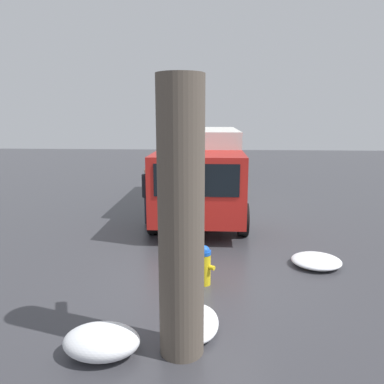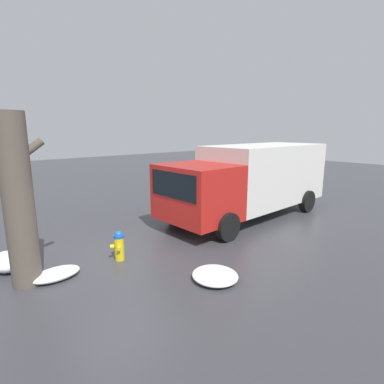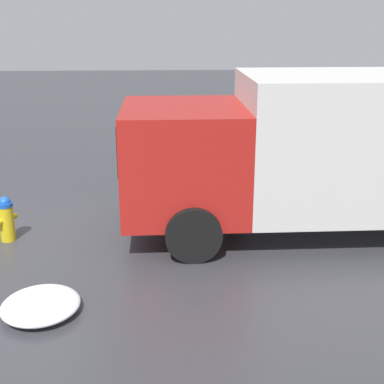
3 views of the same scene
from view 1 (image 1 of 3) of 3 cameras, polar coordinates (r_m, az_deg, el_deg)
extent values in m
plane|color=#38383D|center=(7.59, 1.85, -13.84)|extent=(60.00, 60.00, 0.00)
cylinder|color=yellow|center=(7.46, 1.87, -11.69)|extent=(0.25, 0.25, 0.62)
cylinder|color=blue|center=(7.33, 1.88, -9.21)|extent=(0.27, 0.27, 0.07)
sphere|color=blue|center=(7.32, 1.88, -8.95)|extent=(0.21, 0.21, 0.21)
cylinder|color=yellow|center=(7.29, 1.12, -11.62)|extent=(0.14, 0.15, 0.11)
cylinder|color=yellow|center=(7.35, 3.06, -11.45)|extent=(0.13, 0.13, 0.09)
cylinder|color=yellow|center=(7.52, 0.71, -10.89)|extent=(0.13, 0.13, 0.09)
cylinder|color=brown|center=(4.92, -1.67, -4.64)|extent=(0.61, 0.61, 3.76)
cylinder|color=brown|center=(5.01, -1.45, 7.89)|extent=(0.70, 0.17, 0.56)
cube|color=red|center=(10.11, 0.94, 0.74)|extent=(2.09, 2.49, 1.82)
cube|color=black|center=(9.01, 0.68, 1.77)|extent=(0.04, 2.08, 0.80)
cube|color=silver|center=(13.80, 1.58, 4.71)|extent=(5.49, 2.51, 2.33)
cylinder|color=black|center=(10.44, 7.78, -4.15)|extent=(0.90, 0.29, 0.90)
cylinder|color=black|center=(10.54, -5.82, -3.96)|extent=(0.90, 0.29, 0.90)
cylinder|color=black|center=(15.35, 6.34, 0.92)|extent=(0.90, 0.29, 0.90)
cylinder|color=black|center=(15.41, -2.91, 1.02)|extent=(0.90, 0.29, 0.90)
cylinder|color=#23232D|center=(11.58, -6.62, -2.75)|extent=(0.26, 0.26, 0.83)
cylinder|color=black|center=(11.42, -6.70, 0.95)|extent=(0.38, 0.38, 0.69)
sphere|color=tan|center=(11.34, -6.76, 3.21)|extent=(0.22, 0.22, 0.22)
ellipsoid|color=white|center=(6.11, 0.92, -19.30)|extent=(1.09, 0.64, 0.23)
ellipsoid|color=white|center=(5.67, -13.61, -21.25)|extent=(0.77, 1.06, 0.42)
ellipsoid|color=white|center=(8.83, 18.41, -9.91)|extent=(1.03, 1.08, 0.22)
camera|label=2|loc=(7.39, 67.40, 5.51)|focal=28.00mm
camera|label=3|loc=(12.86, 46.08, 10.21)|focal=50.00mm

